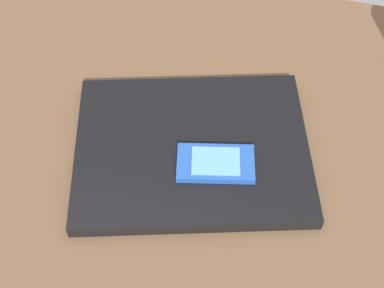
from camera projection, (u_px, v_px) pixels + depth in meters
desk_surface at (156, 167)px, 74.70cm from camera, size 120.00×80.00×3.00cm
laptop_closed at (192, 149)px, 73.47cm from camera, size 36.32×32.04×1.90cm
cell_phone_on_laptop at (216, 163)px, 70.29cm from camera, size 10.86×7.71×1.05cm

